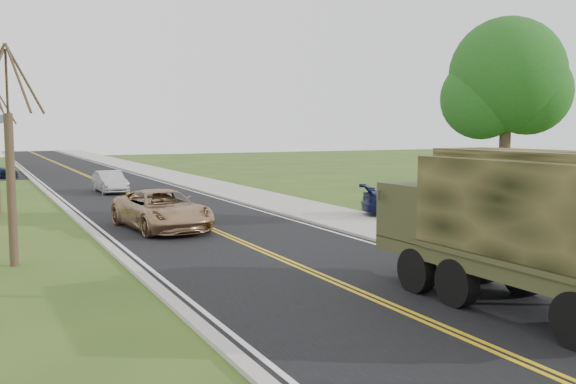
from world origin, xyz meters
TOP-DOWN VIEW (x-y plane):
  - ground at (0.00, 0.00)m, footprint 160.00×160.00m
  - road at (0.00, 40.00)m, footprint 8.00×120.00m
  - curb_right at (4.15, 40.00)m, footprint 0.30×120.00m
  - sidewalk_right at (5.90, 40.00)m, footprint 3.20×120.00m
  - curb_left at (-4.15, 40.00)m, footprint 0.30×120.00m
  - leafy_tree at (11.00, 10.01)m, footprint 4.83×4.50m
  - bare_tree_a at (-7.00, 10.00)m, footprint 1.93×2.26m
  - military_truck at (2.26, 0.67)m, footprint 2.50×6.78m
  - suv_champagne at (-1.66, 14.39)m, footprint 2.99×5.57m
  - sedan_silver at (-0.82, 28.93)m, footprint 1.47×3.91m
  - pickup_navy at (9.13, 12.93)m, footprint 5.29×3.56m

SIDE VIEW (x-z plane):
  - ground at x=0.00m, z-range 0.00..0.00m
  - road at x=0.00m, z-range 0.00..0.01m
  - sidewalk_right at x=5.90m, z-range 0.00..0.10m
  - curb_left at x=-4.15m, z-range 0.00..0.10m
  - curb_right at x=4.15m, z-range 0.00..0.12m
  - sedan_silver at x=-0.82m, z-range 0.00..1.27m
  - pickup_navy at x=9.13m, z-range 0.00..1.42m
  - suv_champagne at x=-1.66m, z-range 0.00..1.49m
  - military_truck at x=2.26m, z-range 0.24..3.60m
  - bare_tree_a at x=-7.00m, z-range -0.41..5.66m
  - leafy_tree at x=11.00m, z-range 1.44..9.54m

